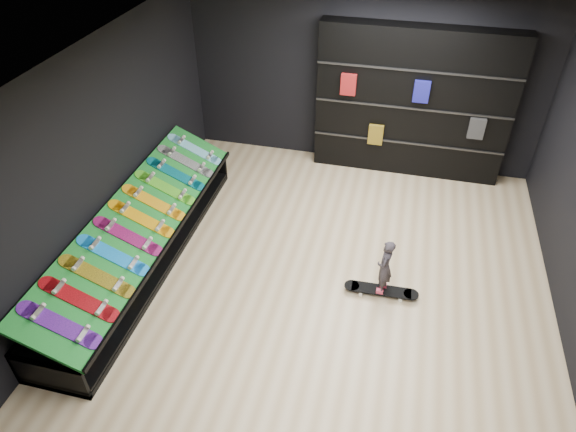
% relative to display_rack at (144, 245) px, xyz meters
% --- Properties ---
extents(floor, '(6.00, 7.00, 0.01)m').
position_rel_display_rack_xyz_m(floor, '(2.55, 0.00, -0.25)').
color(floor, beige).
rests_on(floor, ground).
extents(ceiling, '(6.00, 7.00, 0.01)m').
position_rel_display_rack_xyz_m(ceiling, '(2.55, 0.00, 2.75)').
color(ceiling, white).
rests_on(ceiling, ground).
extents(wall_back, '(6.00, 0.02, 3.00)m').
position_rel_display_rack_xyz_m(wall_back, '(2.55, 3.50, 1.25)').
color(wall_back, black).
rests_on(wall_back, ground).
extents(wall_left, '(0.02, 7.00, 3.00)m').
position_rel_display_rack_xyz_m(wall_left, '(-0.45, 0.00, 1.25)').
color(wall_left, black).
rests_on(wall_left, ground).
extents(display_rack, '(0.90, 4.50, 0.50)m').
position_rel_display_rack_xyz_m(display_rack, '(0.00, 0.00, 0.00)').
color(display_rack, black).
rests_on(display_rack, ground).
extents(turf_ramp, '(0.92, 4.50, 0.46)m').
position_rel_display_rack_xyz_m(turf_ramp, '(0.05, 0.00, 0.46)').
color(turf_ramp, '#116B1F').
rests_on(turf_ramp, display_rack).
extents(back_shelving, '(3.19, 0.37, 2.55)m').
position_rel_display_rack_xyz_m(back_shelving, '(3.41, 3.32, 1.02)').
color(back_shelving, black).
rests_on(back_shelving, ground).
extents(floor_skateboard, '(0.99, 0.25, 0.09)m').
position_rel_display_rack_xyz_m(floor_skateboard, '(3.35, 0.10, -0.20)').
color(floor_skateboard, black).
rests_on(floor_skateboard, ground).
extents(child, '(0.16, 0.20, 0.49)m').
position_rel_display_rack_xyz_m(child, '(3.35, 0.10, 0.08)').
color(child, black).
rests_on(child, floor_skateboard).
extents(display_board_0, '(0.93, 0.22, 0.50)m').
position_rel_display_rack_xyz_m(display_board_0, '(0.06, -1.90, 0.49)').
color(display_board_0, purple).
rests_on(display_board_0, turf_ramp).
extents(display_board_1, '(0.93, 0.22, 0.50)m').
position_rel_display_rack_xyz_m(display_board_1, '(0.06, -1.52, 0.49)').
color(display_board_1, red).
rests_on(display_board_1, turf_ramp).
extents(display_board_2, '(0.93, 0.22, 0.50)m').
position_rel_display_rack_xyz_m(display_board_2, '(0.06, -1.14, 0.49)').
color(display_board_2, yellow).
rests_on(display_board_2, turf_ramp).
extents(display_board_3, '(0.93, 0.22, 0.50)m').
position_rel_display_rack_xyz_m(display_board_3, '(0.06, -0.76, 0.49)').
color(display_board_3, blue).
rests_on(display_board_3, turf_ramp).
extents(display_board_4, '(0.93, 0.22, 0.50)m').
position_rel_display_rack_xyz_m(display_board_4, '(0.06, -0.38, 0.49)').
color(display_board_4, '#E5198C').
rests_on(display_board_4, turf_ramp).
extents(display_board_5, '(0.93, 0.22, 0.50)m').
position_rel_display_rack_xyz_m(display_board_5, '(0.06, 0.00, 0.49)').
color(display_board_5, yellow).
rests_on(display_board_5, turf_ramp).
extents(display_board_6, '(0.93, 0.22, 0.50)m').
position_rel_display_rack_xyz_m(display_board_6, '(0.06, 0.38, 0.49)').
color(display_board_6, orange).
rests_on(display_board_6, turf_ramp).
extents(display_board_7, '(0.93, 0.22, 0.50)m').
position_rel_display_rack_xyz_m(display_board_7, '(0.06, 0.76, 0.49)').
color(display_board_7, green).
rests_on(display_board_7, turf_ramp).
extents(display_board_8, '(0.93, 0.22, 0.50)m').
position_rel_display_rack_xyz_m(display_board_8, '(0.06, 1.14, 0.49)').
color(display_board_8, '#0C8C99').
rests_on(display_board_8, turf_ramp).
extents(display_board_9, '(0.93, 0.22, 0.50)m').
position_rel_display_rack_xyz_m(display_board_9, '(0.06, 1.52, 0.49)').
color(display_board_9, black).
rests_on(display_board_9, turf_ramp).
extents(display_board_10, '(0.93, 0.22, 0.50)m').
position_rel_display_rack_xyz_m(display_board_10, '(0.06, 1.90, 0.49)').
color(display_board_10, '#0CB2E5').
rests_on(display_board_10, turf_ramp).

